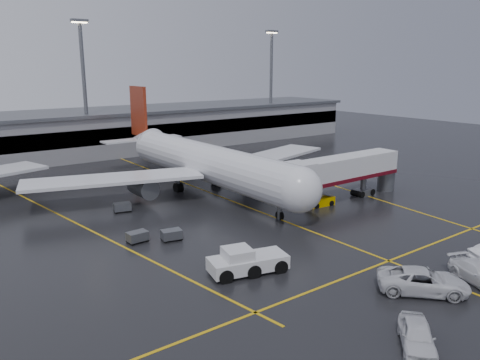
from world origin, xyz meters
TOP-DOWN VIEW (x-y plane):
  - ground at (0.00, 0.00)m, footprint 220.00×220.00m
  - apron_line_centre at (0.00, 0.00)m, footprint 0.25×90.00m
  - apron_line_stop at (0.00, -22.00)m, footprint 60.00×0.25m
  - apron_line_left at (-20.00, 10.00)m, footprint 9.99×69.35m
  - apron_line_right at (18.00, 10.00)m, footprint 7.57×69.64m
  - terminal at (0.00, 47.93)m, footprint 122.00×19.00m
  - light_mast_mid at (-5.00, 42.00)m, footprint 3.00×1.20m
  - light_mast_right at (40.00, 42.00)m, footprint 3.00×1.20m
  - main_airliner at (0.00, 9.70)m, footprint 48.80×45.60m
  - jet_bridge at (11.87, -6.00)m, footprint 19.90×3.40m
  - pushback_tractor at (-11.94, -16.20)m, footprint 7.19×4.31m
  - belt_loader at (7.80, -5.92)m, footprint 3.78×2.03m
  - service_van_a at (-3.05, -27.34)m, footprint 7.07×7.21m
  - service_van_b at (2.12, -29.20)m, footprint 4.21×6.20m
  - service_van_d at (-10.06, -31.41)m, footprint 5.01×4.76m
  - baggage_cart_a at (-13.31, -5.55)m, footprint 2.21×1.65m
  - baggage_cart_b at (-16.32, -3.97)m, footprint 2.06×1.39m
  - baggage_cart_c at (-13.45, 6.59)m, footprint 2.24×1.72m

SIDE VIEW (x-z plane):
  - ground at x=0.00m, z-range 0.00..0.00m
  - apron_line_centre at x=0.00m, z-range 0.00..0.02m
  - apron_line_stop at x=0.00m, z-range 0.00..0.02m
  - apron_line_left at x=-20.00m, z-range 0.00..0.02m
  - apron_line_right at x=18.00m, z-range 0.00..0.02m
  - belt_loader at x=7.80m, z-range -0.58..1.72m
  - baggage_cart_a at x=-13.31m, z-range 0.07..1.19m
  - baggage_cart_b at x=-16.32m, z-range 0.07..1.19m
  - baggage_cart_c at x=-13.45m, z-range 0.07..1.19m
  - service_van_b at x=2.12m, z-range 0.00..1.67m
  - service_van_d at x=-10.06m, z-range 0.00..1.68m
  - pushback_tractor at x=-11.94m, z-range -0.25..2.16m
  - service_van_a at x=-3.05m, z-range 0.00..1.92m
  - jet_bridge at x=11.87m, z-range 0.91..6.96m
  - main_airliner at x=0.00m, z-range -2.84..11.26m
  - terminal at x=0.00m, z-range 0.02..8.62m
  - light_mast_mid at x=-5.00m, z-range 1.75..27.20m
  - light_mast_right at x=40.00m, z-range 1.75..27.20m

